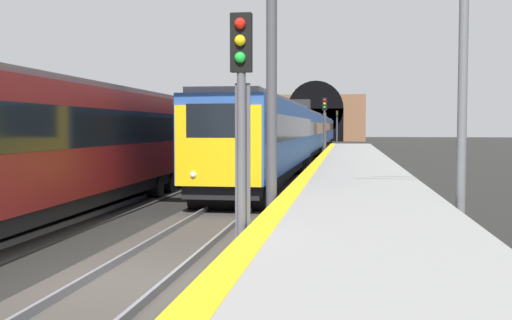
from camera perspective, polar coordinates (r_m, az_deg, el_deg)
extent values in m
plane|color=black|center=(11.27, -11.53, -11.26)|extent=(320.00, 320.00, 0.00)
cube|color=gray|center=(10.51, 10.15, -9.51)|extent=(112.00, 4.14, 1.00)
cube|color=yellow|center=(10.51, 0.14, -6.67)|extent=(112.00, 0.50, 0.01)
cube|color=#423D38|center=(11.26, -11.53, -11.11)|extent=(160.00, 3.12, 0.06)
cube|color=gray|center=(11.50, -14.95, -10.32)|extent=(160.00, 0.07, 0.15)
cube|color=gray|center=(11.02, -7.96, -10.84)|extent=(160.00, 0.07, 0.15)
cube|color=#264C99|center=(28.43, 0.87, 2.32)|extent=(19.95, 3.00, 2.85)
cube|color=black|center=(28.43, 0.87, 3.01)|extent=(19.15, 3.02, 1.01)
cube|color=slate|center=(28.45, 0.87, 5.39)|extent=(19.34, 2.57, 0.20)
cube|color=black|center=(28.50, 0.87, -0.91)|extent=(19.54, 2.66, 0.51)
cylinder|color=black|center=(20.19, -2.59, -3.50)|extent=(0.95, 2.57, 0.93)
cylinder|color=black|center=(21.95, -1.64, -2.97)|extent=(0.95, 2.57, 0.93)
cylinder|color=black|center=(35.15, 2.42, -0.69)|extent=(0.95, 2.57, 0.93)
cylinder|color=black|center=(36.93, 2.75, -0.51)|extent=(0.95, 2.57, 0.93)
cube|color=#E5B20F|center=(18.60, -3.53, 1.32)|extent=(0.15, 2.67, 2.46)
cube|color=black|center=(18.54, -3.58, 3.67)|extent=(0.06, 1.95, 1.02)
sphere|color=#F2EACC|center=(18.43, -1.24, -1.43)|extent=(0.20, 0.20, 0.20)
sphere|color=#F2EACC|center=(18.77, -5.85, -1.37)|extent=(0.20, 0.20, 0.20)
cube|color=#264C99|center=(48.74, 4.04, 2.64)|extent=(19.95, 3.00, 2.85)
cube|color=black|center=(48.74, 4.05, 2.94)|extent=(19.15, 3.02, 0.96)
cube|color=slate|center=(48.75, 4.05, 4.43)|extent=(19.34, 2.57, 0.20)
cube|color=black|center=(48.78, 4.04, 0.75)|extent=(19.54, 2.66, 0.51)
cylinder|color=black|center=(40.18, 2.95, -0.22)|extent=(0.95, 2.57, 0.93)
cylinder|color=black|center=(41.97, 3.21, -0.08)|extent=(0.95, 2.57, 0.93)
cylinder|color=black|center=(55.62, 4.66, 0.70)|extent=(0.95, 2.57, 0.93)
cylinder|color=black|center=(57.42, 4.80, 0.77)|extent=(0.95, 2.57, 0.93)
cube|color=#264C99|center=(69.11, 5.35, 2.77)|extent=(19.95, 3.00, 2.85)
cube|color=black|center=(69.10, 5.35, 3.10)|extent=(19.15, 3.02, 0.91)
cube|color=slate|center=(69.11, 5.36, 4.03)|extent=(19.34, 2.57, 0.20)
cube|color=black|center=(69.13, 5.34, 1.43)|extent=(19.54, 2.66, 0.51)
cylinder|color=black|center=(60.18, 4.79, 0.88)|extent=(0.95, 2.57, 0.93)
cylinder|color=black|center=(61.97, 4.91, 0.94)|extent=(0.95, 2.57, 0.93)
cylinder|color=black|center=(76.32, 5.70, 1.34)|extent=(0.95, 2.57, 0.93)
cylinder|color=black|center=(78.12, 5.77, 1.38)|extent=(0.95, 2.57, 0.93)
cube|color=#264C99|center=(89.49, 6.06, 2.83)|extent=(19.95, 3.00, 2.85)
cube|color=black|center=(89.49, 6.07, 3.13)|extent=(19.15, 3.02, 0.87)
cube|color=slate|center=(89.50, 6.07, 3.81)|extent=(19.34, 2.57, 0.20)
cube|color=black|center=(89.51, 6.06, 1.80)|extent=(19.54, 2.66, 0.51)
cylinder|color=black|center=(80.61, 5.72, 1.43)|extent=(0.95, 2.57, 0.93)
cylinder|color=black|center=(82.40, 5.79, 1.47)|extent=(0.95, 2.57, 0.93)
cylinder|color=black|center=(96.64, 6.28, 1.70)|extent=(0.95, 2.57, 0.93)
cylinder|color=black|center=(98.44, 6.33, 1.73)|extent=(0.95, 2.57, 0.93)
cube|color=black|center=(48.77, 4.05, 5.08)|extent=(1.32, 1.68, 0.90)
cube|color=maroon|center=(18.52, -18.28, 1.78)|extent=(18.18, 3.24, 2.98)
cube|color=black|center=(18.52, -18.30, 2.89)|extent=(17.45, 3.26, 1.06)
cube|color=slate|center=(18.56, -18.36, 6.70)|extent=(17.62, 2.80, 0.20)
cube|color=black|center=(18.63, -18.19, -3.35)|extent=(17.81, 2.89, 0.48)
cylinder|color=black|center=(24.48, -11.79, -2.48)|extent=(0.92, 2.68, 0.87)
cylinder|color=black|center=(26.18, -10.50, -2.10)|extent=(0.92, 2.68, 0.87)
cube|color=maroon|center=(36.21, -4.84, 2.49)|extent=(18.18, 3.24, 2.98)
cube|color=black|center=(36.21, -4.85, 3.23)|extent=(17.45, 3.26, 0.96)
cube|color=slate|center=(36.23, -4.85, 5.01)|extent=(17.62, 2.80, 0.20)
cube|color=black|center=(36.27, -4.83, -0.14)|extent=(17.81, 2.89, 0.48)
cylinder|color=black|center=(28.50, -8.24, -1.66)|extent=(0.92, 2.68, 0.87)
cylinder|color=black|center=(30.23, -7.33, -1.38)|extent=(0.92, 2.68, 0.87)
cylinder|color=black|center=(42.40, -3.05, -0.08)|extent=(0.92, 2.68, 0.87)
cylinder|color=black|center=(44.17, -2.63, 0.05)|extent=(0.92, 2.68, 0.87)
cube|color=black|center=(36.26, -4.86, 5.88)|extent=(1.33, 1.76, 0.90)
cylinder|color=#4C4C54|center=(11.17, -1.36, -1.53)|extent=(0.16, 0.16, 3.76)
cube|color=black|center=(11.24, -1.37, 10.80)|extent=(0.20, 0.38, 1.05)
cube|color=#4C4C54|center=(11.31, -1.24, -1.47)|extent=(0.04, 0.28, 3.39)
sphere|color=red|center=(11.16, -1.49, 12.54)|extent=(0.20, 0.20, 0.20)
sphere|color=yellow|center=(11.11, -1.49, 11.02)|extent=(0.20, 0.20, 0.20)
sphere|color=green|center=(11.08, -1.49, 9.48)|extent=(0.20, 0.20, 0.20)
cylinder|color=#38383D|center=(51.72, 6.36, 2.30)|extent=(0.16, 0.16, 4.16)
cube|color=black|center=(51.76, 6.38, 5.18)|extent=(0.20, 0.38, 1.05)
cube|color=#38383D|center=(51.86, 6.37, 2.30)|extent=(0.04, 0.28, 3.74)
sphere|color=red|center=(51.64, 6.38, 5.55)|extent=(0.20, 0.20, 0.20)
sphere|color=yellow|center=(51.63, 6.37, 5.22)|extent=(0.20, 0.20, 0.20)
sphere|color=green|center=(51.62, 6.37, 4.88)|extent=(0.20, 0.20, 0.20)
cylinder|color=#38383D|center=(113.10, 7.51, 2.85)|extent=(0.16, 0.16, 4.70)
cube|color=black|center=(113.13, 7.52, 4.31)|extent=(0.20, 0.38, 1.05)
cube|color=#38383D|center=(113.24, 7.51, 2.85)|extent=(0.04, 0.28, 4.23)
sphere|color=red|center=(113.01, 7.52, 4.47)|extent=(0.20, 0.20, 0.20)
sphere|color=yellow|center=(113.00, 7.52, 4.32)|extent=(0.20, 0.20, 0.20)
sphere|color=green|center=(112.99, 7.52, 4.17)|extent=(0.20, 0.20, 0.20)
cylinder|color=#3F3F47|center=(15.97, 1.45, 5.54)|extent=(0.28, 0.28, 6.93)
cube|color=brown|center=(118.79, 5.56, 3.90)|extent=(2.03, 18.88, 8.93)
cube|color=black|center=(117.71, 5.53, 3.25)|extent=(0.12, 10.57, 6.25)
cylinder|color=black|center=(117.76, 5.54, 4.77)|extent=(0.12, 10.57, 10.57)
cylinder|color=#595B60|center=(16.04, 18.65, 8.02)|extent=(0.22, 0.22, 8.41)
cylinder|color=#595B60|center=(16.06, 18.58, 6.13)|extent=(0.22, 0.22, 7.36)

